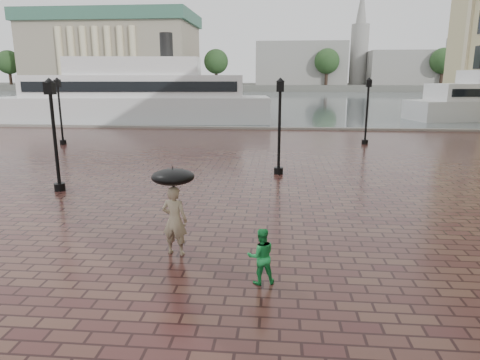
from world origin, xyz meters
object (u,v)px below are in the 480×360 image
Objects in this scene: child_pedestrian at (261,256)px; ferry_near at (137,96)px; street_lamps at (199,118)px; adult_pedestrian at (175,221)px.

ferry_near reaches higher than child_pedestrian.
ferry_near is at bearing -82.07° from child_pedestrian.
street_lamps is 0.78× the size of ferry_near.
adult_pedestrian is at bearing -46.36° from child_pedestrian.
street_lamps is 15.57m from child_pedestrian.
adult_pedestrian is at bearing -76.66° from ferry_near.
street_lamps is at bearing -89.01° from child_pedestrian.
street_lamps is at bearing -73.85° from adult_pedestrian.
child_pedestrian is (4.13, -14.91, -1.67)m from street_lamps.
ferry_near is at bearing -61.70° from adult_pedestrian.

